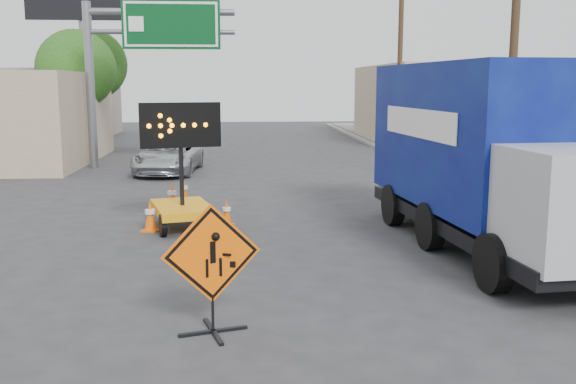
{
  "coord_description": "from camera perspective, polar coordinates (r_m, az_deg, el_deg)",
  "views": [
    {
      "loc": [
        -0.39,
        -9.4,
        3.54
      ],
      "look_at": [
        0.51,
        2.31,
        1.53
      ],
      "focal_mm": 40.0,
      "sensor_mm": 36.0,
      "label": 1
    }
  ],
  "objects": [
    {
      "name": "cone_c",
      "position": [
        16.16,
        -5.48,
        -1.83
      ],
      "size": [
        0.42,
        0.42,
        0.65
      ],
      "rotation": [
        0.0,
        0.0,
        -0.32
      ],
      "color": "#FC6005",
      "rests_on": "ground"
    },
    {
      "name": "cone_e",
      "position": [
        19.46,
        -9.22,
        0.12
      ],
      "size": [
        0.46,
        0.46,
        0.7
      ],
      "rotation": [
        0.0,
        0.0,
        -0.38
      ],
      "color": "#FC6005",
      "rests_on": "ground"
    },
    {
      "name": "highway_gantry",
      "position": [
        27.7,
        -13.09,
        12.61
      ],
      "size": [
        6.18,
        0.38,
        6.9
      ],
      "color": "slate",
      "rests_on": "ground"
    },
    {
      "name": "ground",
      "position": [
        10.05,
        -1.91,
        -10.93
      ],
      "size": [
        100.0,
        100.0,
        0.0
      ],
      "primitive_type": "plane",
      "color": "#2D2D30",
      "rests_on": "ground"
    },
    {
      "name": "curb_right",
      "position": [
        25.79,
        12.79,
        1.69
      ],
      "size": [
        0.4,
        60.0,
        0.12
      ],
      "primitive_type": "cube",
      "color": "gray",
      "rests_on": "ground"
    },
    {
      "name": "tree_left_far",
      "position": [
        40.34,
        -17.01,
        10.77
      ],
      "size": [
        4.1,
        4.1,
        6.66
      ],
      "color": "#3F291B",
      "rests_on": "ground"
    },
    {
      "name": "arrow_board",
      "position": [
        15.92,
        -9.38,
        -0.78
      ],
      "size": [
        1.91,
        2.42,
        3.08
      ],
      "rotation": [
        0.0,
        0.0,
        0.26
      ],
      "color": "orange",
      "rests_on": "ground"
    },
    {
      "name": "cone_b",
      "position": [
        15.81,
        -12.16,
        -2.08
      ],
      "size": [
        0.49,
        0.49,
        0.75
      ],
      "rotation": [
        0.0,
        0.0,
        -0.33
      ],
      "color": "#FC6005",
      "rests_on": "ground"
    },
    {
      "name": "building_right_far",
      "position": [
        41.63,
        14.52,
        7.67
      ],
      "size": [
        10.0,
        14.0,
        4.6
      ],
      "primitive_type": "cube",
      "color": "tan",
      "rests_on": "ground"
    },
    {
      "name": "cone_a",
      "position": [
        13.39,
        -5.43,
        -4.01
      ],
      "size": [
        0.43,
        0.43,
        0.76
      ],
      "rotation": [
        0.0,
        0.0,
        -0.14
      ],
      "color": "#FC6005",
      "rests_on": "ground"
    },
    {
      "name": "pickup_truck",
      "position": [
        25.93,
        -10.56,
        3.15
      ],
      "size": [
        2.62,
        4.95,
        1.33
      ],
      "primitive_type": "imported",
      "rotation": [
        0.0,
        0.0,
        -0.09
      ],
      "color": "silver",
      "rests_on": "ground"
    },
    {
      "name": "utility_pole_near",
      "position": [
        21.17,
        19.44,
        12.25
      ],
      "size": [
        1.8,
        0.26,
        9.0
      ],
      "color": "#3F291B",
      "rests_on": "ground"
    },
    {
      "name": "utility_pole_far",
      "position": [
        34.46,
        9.92,
        11.45
      ],
      "size": [
        1.8,
        0.26,
        9.0
      ],
      "color": "#3F291B",
      "rests_on": "ground"
    },
    {
      "name": "billboard",
      "position": [
        36.36,
        -17.64,
        15.27
      ],
      "size": [
        6.1,
        0.54,
        9.85
      ],
      "color": "slate",
      "rests_on": "ground"
    },
    {
      "name": "sidewalk_right",
      "position": [
        26.56,
        17.54,
        1.74
      ],
      "size": [
        4.0,
        60.0,
        0.15
      ],
      "primitive_type": "cube",
      "color": "gray",
      "rests_on": "ground"
    },
    {
      "name": "storefront_left_far",
      "position": [
        45.81,
        -23.17,
        7.24
      ],
      "size": [
        12.0,
        10.0,
        4.4
      ],
      "primitive_type": "cube",
      "color": "gray",
      "rests_on": "ground"
    },
    {
      "name": "tree_left_near",
      "position": [
        32.32,
        -18.3,
        10.31
      ],
      "size": [
        3.71,
        3.71,
        6.03
      ],
      "color": "#3F291B",
      "rests_on": "ground"
    },
    {
      "name": "construction_sign",
      "position": [
        9.15,
        -6.79,
        -6.55
      ],
      "size": [
        1.38,
        0.99,
        1.89
      ],
      "rotation": [
        0.0,
        0.0,
        0.27
      ],
      "color": "black",
      "rests_on": "ground"
    },
    {
      "name": "box_truck",
      "position": [
        14.29,
        17.2,
        2.24
      ],
      "size": [
        3.2,
        8.52,
        3.96
      ],
      "rotation": [
        0.0,
        0.0,
        0.08
      ],
      "color": "black",
      "rests_on": "ground"
    },
    {
      "name": "cone_d",
      "position": [
        18.28,
        -10.26,
        -0.38
      ],
      "size": [
        0.41,
        0.41,
        0.79
      ],
      "rotation": [
        0.0,
        0.0,
        -0.03
      ],
      "color": "#FC6005",
      "rests_on": "ground"
    }
  ]
}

